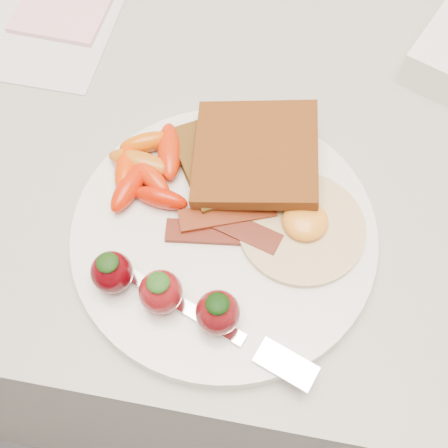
# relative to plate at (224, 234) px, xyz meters

# --- Properties ---
(counter) EXTENTS (2.00, 0.60, 0.90)m
(counter) POSITION_rel_plate_xyz_m (0.01, 0.15, -0.46)
(counter) COLOR gray
(counter) RESTS_ON ground
(plate) EXTENTS (0.27, 0.27, 0.02)m
(plate) POSITION_rel_plate_xyz_m (0.00, 0.00, 0.00)
(plate) COLOR white
(plate) RESTS_ON counter
(toast_lower) EXTENTS (0.13, 0.13, 0.01)m
(toast_lower) POSITION_rel_plate_xyz_m (-0.00, 0.07, 0.02)
(toast_lower) COLOR #4E3010
(toast_lower) RESTS_ON plate
(toast_upper) EXTENTS (0.12, 0.12, 0.03)m
(toast_upper) POSITION_rel_plate_xyz_m (0.02, 0.07, 0.03)
(toast_upper) COLOR #502B0C
(toast_upper) RESTS_ON toast_lower
(fried_egg) EXTENTS (0.12, 0.12, 0.02)m
(fried_egg) POSITION_rel_plate_xyz_m (0.07, 0.01, 0.01)
(fried_egg) COLOR #F9F1BE
(fried_egg) RESTS_ON plate
(bacon_strips) EXTENTS (0.10, 0.06, 0.01)m
(bacon_strips) POSITION_rel_plate_xyz_m (0.00, 0.00, 0.01)
(bacon_strips) COLOR #430F03
(bacon_strips) RESTS_ON plate
(baby_carrots) EXTENTS (0.09, 0.11, 0.02)m
(baby_carrots) POSITION_rel_plate_xyz_m (-0.08, 0.04, 0.02)
(baby_carrots) COLOR #BC5D10
(baby_carrots) RESTS_ON plate
(strawberries) EXTENTS (0.13, 0.05, 0.04)m
(strawberries) POSITION_rel_plate_xyz_m (-0.03, -0.07, 0.03)
(strawberries) COLOR #480207
(strawberries) RESTS_ON plate
(fork) EXTENTS (0.17, 0.08, 0.00)m
(fork) POSITION_rel_plate_xyz_m (0.02, -0.09, 0.01)
(fork) COLOR white
(fork) RESTS_ON plate
(paper_sheet) EXTENTS (0.17, 0.23, 0.00)m
(paper_sheet) POSITION_rel_plate_xyz_m (-0.25, 0.25, -0.01)
(paper_sheet) COLOR silver
(paper_sheet) RESTS_ON counter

